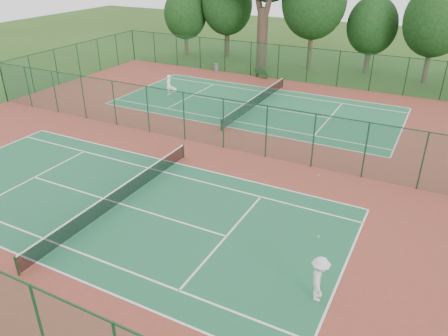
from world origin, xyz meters
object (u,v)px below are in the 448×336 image
Objects in this scene: trash_bin at (216,68)px; bench at (261,73)px; player_far at (169,85)px; kit_bag at (172,89)px; player_near at (319,279)px.

trash_bin is 5.35m from bench.
bench is (5.35, -0.07, 0.01)m from trash_bin.
player_far is 10.70m from bench.
trash_bin is at bearing -168.94° from bench.
kit_bag is at bearing -162.82° from player_far.
player_near reaches higher than trash_bin.
trash_bin is at bearing 111.72° from kit_bag.
kit_bag is at bearing 26.59° from player_near.
kit_bag is at bearing -92.10° from trash_bin.
player_near is 27.56m from player_far.
kit_bag is (-5.66, -8.15, -0.30)m from bench.
player_near is at bearing 42.66° from player_far.
player_near is at bearing -51.15° from bench.
trash_bin is 8.23m from kit_bag.
bench is at bearing 8.84° from player_near.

